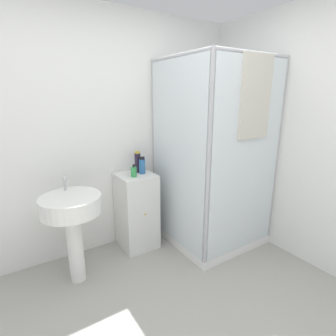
# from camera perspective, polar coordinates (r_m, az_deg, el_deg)

# --- Properties ---
(wall_back) EXTENTS (6.40, 0.06, 2.50)m
(wall_back) POSITION_cam_1_polar(r_m,az_deg,el_deg) (2.81, -16.13, 6.68)
(wall_back) COLOR white
(wall_back) RESTS_ON ground_plane
(shower_enclosure) EXTENTS (0.99, 1.02, 2.03)m
(shower_enclosure) POSITION_cam_1_polar(r_m,az_deg,el_deg) (3.01, 9.49, -6.44)
(shower_enclosure) COLOR white
(shower_enclosure) RESTS_ON ground_plane
(vanity_cabinet) EXTENTS (0.38, 0.42, 0.84)m
(vanity_cabinet) POSITION_cam_1_polar(r_m,az_deg,el_deg) (2.96, -6.86, -9.21)
(vanity_cabinet) COLOR silver
(vanity_cabinet) RESTS_ON ground_plane
(sink) EXTENTS (0.52, 0.52, 0.96)m
(sink) POSITION_cam_1_polar(r_m,az_deg,el_deg) (2.46, -20.15, -9.66)
(sink) COLOR white
(sink) RESTS_ON ground_plane
(soap_dispenser) EXTENTS (0.06, 0.06, 0.13)m
(soap_dispenser) POSITION_cam_1_polar(r_m,az_deg,el_deg) (2.72, -7.48, -0.80)
(soap_dispenser) COLOR green
(soap_dispenser) RESTS_ON vanity_cabinet
(shampoo_bottle_tall_black) EXTENTS (0.06, 0.06, 0.23)m
(shampoo_bottle_tall_black) POSITION_cam_1_polar(r_m,az_deg,el_deg) (2.86, -6.63, 1.30)
(shampoo_bottle_tall_black) COLOR #281E33
(shampoo_bottle_tall_black) RESTS_ON vanity_cabinet
(shampoo_bottle_blue) EXTENTS (0.07, 0.07, 0.18)m
(shampoo_bottle_blue) POSITION_cam_1_polar(r_m,az_deg,el_deg) (2.81, -5.65, 0.54)
(shampoo_bottle_blue) COLOR #2D66A3
(shampoo_bottle_blue) RESTS_ON vanity_cabinet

